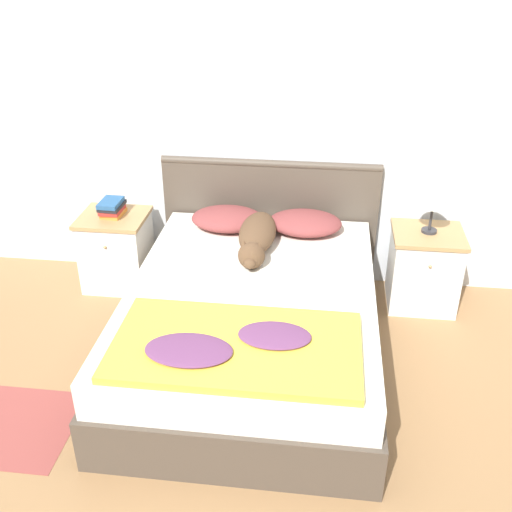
{
  "coord_description": "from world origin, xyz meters",
  "views": [
    {
      "loc": [
        0.37,
        -2.12,
        2.49
      ],
      "look_at": [
        -0.04,
        1.2,
        0.66
      ],
      "focal_mm": 42.0,
      "sensor_mm": 36.0,
      "label": 1
    }
  ],
  "objects_px": {
    "nightstand_right": "(424,268)",
    "dog": "(257,237)",
    "nightstand_left": "(117,250)",
    "pillow_right": "(305,223)",
    "bed": "(252,324)",
    "book_stack": "(112,208)",
    "pillow_left": "(228,219)",
    "table_lamp": "(434,199)"
  },
  "relations": [
    {
      "from": "dog",
      "to": "table_lamp",
      "type": "height_order",
      "value": "table_lamp"
    },
    {
      "from": "bed",
      "to": "pillow_left",
      "type": "relative_size",
      "value": 3.94
    },
    {
      "from": "book_stack",
      "to": "pillow_left",
      "type": "bearing_deg",
      "value": -2.17
    },
    {
      "from": "nightstand_left",
      "to": "pillow_right",
      "type": "xyz_separation_m",
      "value": [
        1.45,
        -0.02,
        0.33
      ]
    },
    {
      "from": "pillow_left",
      "to": "pillow_right",
      "type": "bearing_deg",
      "value": 0.0
    },
    {
      "from": "pillow_right",
      "to": "dog",
      "type": "relative_size",
      "value": 0.64
    },
    {
      "from": "bed",
      "to": "nightstand_left",
      "type": "distance_m",
      "value": 1.43
    },
    {
      "from": "table_lamp",
      "to": "book_stack",
      "type": "bearing_deg",
      "value": -179.93
    },
    {
      "from": "nightstand_left",
      "to": "nightstand_right",
      "type": "distance_m",
      "value": 2.33
    },
    {
      "from": "nightstand_right",
      "to": "book_stack",
      "type": "bearing_deg",
      "value": 179.77
    },
    {
      "from": "dog",
      "to": "book_stack",
      "type": "xyz_separation_m",
      "value": [
        -1.13,
        0.32,
        0.01
      ]
    },
    {
      "from": "nightstand_left",
      "to": "pillow_right",
      "type": "relative_size",
      "value": 1.11
    },
    {
      "from": "nightstand_left",
      "to": "book_stack",
      "type": "bearing_deg",
      "value": 93.38
    },
    {
      "from": "pillow_left",
      "to": "dog",
      "type": "xyz_separation_m",
      "value": [
        0.25,
        -0.29,
        0.01
      ]
    },
    {
      "from": "bed",
      "to": "book_stack",
      "type": "height_order",
      "value": "book_stack"
    },
    {
      "from": "pillow_left",
      "to": "dog",
      "type": "bearing_deg",
      "value": -48.99
    },
    {
      "from": "nightstand_right",
      "to": "pillow_right",
      "type": "xyz_separation_m",
      "value": [
        -0.88,
        -0.02,
        0.33
      ]
    },
    {
      "from": "nightstand_right",
      "to": "book_stack",
      "type": "height_order",
      "value": "book_stack"
    },
    {
      "from": "book_stack",
      "to": "nightstand_right",
      "type": "bearing_deg",
      "value": -0.23
    },
    {
      "from": "book_stack",
      "to": "bed",
      "type": "bearing_deg",
      "value": -35.51
    },
    {
      "from": "nightstand_left",
      "to": "dog",
      "type": "bearing_deg",
      "value": -15.42
    },
    {
      "from": "pillow_left",
      "to": "nightstand_right",
      "type": "bearing_deg",
      "value": 0.96
    },
    {
      "from": "pillow_right",
      "to": "table_lamp",
      "type": "distance_m",
      "value": 0.91
    },
    {
      "from": "nightstand_right",
      "to": "dog",
      "type": "height_order",
      "value": "dog"
    },
    {
      "from": "bed",
      "to": "pillow_right",
      "type": "height_order",
      "value": "pillow_right"
    },
    {
      "from": "nightstand_left",
      "to": "table_lamp",
      "type": "distance_m",
      "value": 2.4
    },
    {
      "from": "nightstand_right",
      "to": "pillow_left",
      "type": "height_order",
      "value": "pillow_left"
    },
    {
      "from": "nightstand_left",
      "to": "table_lamp",
      "type": "bearing_deg",
      "value": 0.3
    },
    {
      "from": "pillow_left",
      "to": "pillow_right",
      "type": "height_order",
      "value": "same"
    },
    {
      "from": "pillow_left",
      "to": "pillow_right",
      "type": "relative_size",
      "value": 1.0
    },
    {
      "from": "nightstand_left",
      "to": "dog",
      "type": "height_order",
      "value": "dog"
    },
    {
      "from": "nightstand_left",
      "to": "nightstand_right",
      "type": "relative_size",
      "value": 1.0
    },
    {
      "from": "dog",
      "to": "book_stack",
      "type": "distance_m",
      "value": 1.18
    },
    {
      "from": "pillow_right",
      "to": "book_stack",
      "type": "relative_size",
      "value": 2.29
    },
    {
      "from": "nightstand_right",
      "to": "book_stack",
      "type": "distance_m",
      "value": 2.36
    },
    {
      "from": "bed",
      "to": "nightstand_left",
      "type": "bearing_deg",
      "value": 144.78
    },
    {
      "from": "nightstand_right",
      "to": "pillow_right",
      "type": "height_order",
      "value": "pillow_right"
    },
    {
      "from": "book_stack",
      "to": "table_lamp",
      "type": "bearing_deg",
      "value": 0.07
    },
    {
      "from": "table_lamp",
      "to": "bed",
      "type": "bearing_deg",
      "value": -144.38
    },
    {
      "from": "nightstand_right",
      "to": "table_lamp",
      "type": "bearing_deg",
      "value": 90.0
    },
    {
      "from": "nightstand_left",
      "to": "pillow_right",
      "type": "height_order",
      "value": "pillow_right"
    },
    {
      "from": "nightstand_left",
      "to": "pillow_left",
      "type": "bearing_deg",
      "value": -1.58
    }
  ]
}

